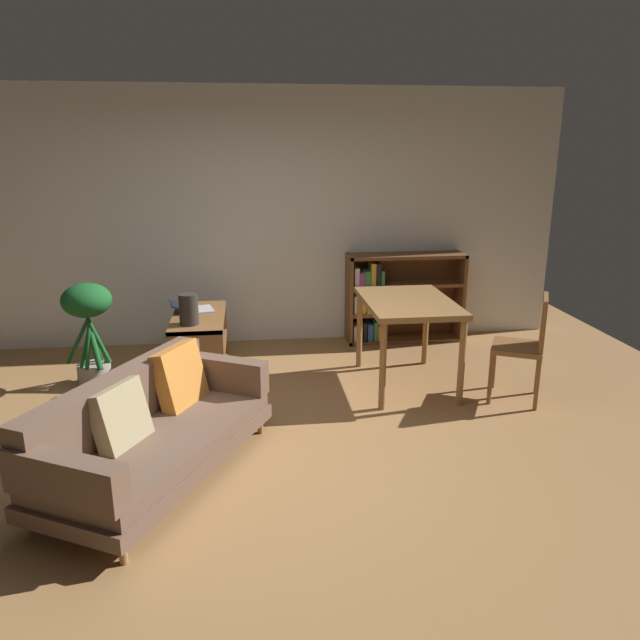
{
  "coord_description": "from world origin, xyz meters",
  "views": [
    {
      "loc": [
        -0.04,
        -3.82,
        2.1
      ],
      "look_at": [
        0.52,
        0.67,
        0.79
      ],
      "focal_mm": 33.84,
      "sensor_mm": 36.0,
      "label": 1
    }
  ],
  "objects_px": {
    "media_console": "(200,345)",
    "bookshelf": "(395,298)",
    "open_laptop": "(194,308)",
    "desk_speaker": "(189,309)",
    "potted_floor_plant": "(89,319)",
    "dining_table": "(408,310)",
    "dining_chair_near": "(527,342)",
    "fabric_couch": "(150,428)"
  },
  "relations": [
    {
      "from": "media_console",
      "to": "bookshelf",
      "type": "bearing_deg",
      "value": 21.35
    },
    {
      "from": "open_laptop",
      "to": "bookshelf",
      "type": "height_order",
      "value": "bookshelf"
    },
    {
      "from": "desk_speaker",
      "to": "potted_floor_plant",
      "type": "relative_size",
      "value": 0.29
    },
    {
      "from": "dining_table",
      "to": "dining_chair_near",
      "type": "height_order",
      "value": "dining_chair_near"
    },
    {
      "from": "potted_floor_plant",
      "to": "dining_table",
      "type": "distance_m",
      "value": 2.83
    },
    {
      "from": "dining_table",
      "to": "fabric_couch",
      "type": "bearing_deg",
      "value": -147.52
    },
    {
      "from": "media_console",
      "to": "bookshelf",
      "type": "xyz_separation_m",
      "value": [
        2.09,
        0.82,
        0.19
      ]
    },
    {
      "from": "potted_floor_plant",
      "to": "bookshelf",
      "type": "xyz_separation_m",
      "value": [
        3.03,
        0.98,
        -0.14
      ]
    },
    {
      "from": "media_console",
      "to": "fabric_couch",
      "type": "bearing_deg",
      "value": -96.34
    },
    {
      "from": "fabric_couch",
      "to": "bookshelf",
      "type": "height_order",
      "value": "bookshelf"
    },
    {
      "from": "dining_chair_near",
      "to": "bookshelf",
      "type": "bearing_deg",
      "value": 111.04
    },
    {
      "from": "dining_table",
      "to": "dining_chair_near",
      "type": "distance_m",
      "value": 1.03
    },
    {
      "from": "fabric_couch",
      "to": "bookshelf",
      "type": "bearing_deg",
      "value": 49.08
    },
    {
      "from": "dining_chair_near",
      "to": "potted_floor_plant",
      "type": "bearing_deg",
      "value": 167.74
    },
    {
      "from": "dining_table",
      "to": "bookshelf",
      "type": "height_order",
      "value": "bookshelf"
    },
    {
      "from": "fabric_couch",
      "to": "bookshelf",
      "type": "relative_size",
      "value": 1.49
    },
    {
      "from": "fabric_couch",
      "to": "dining_chair_near",
      "type": "relative_size",
      "value": 2.07
    },
    {
      "from": "potted_floor_plant",
      "to": "bookshelf",
      "type": "bearing_deg",
      "value": 17.88
    },
    {
      "from": "potted_floor_plant",
      "to": "dining_chair_near",
      "type": "xyz_separation_m",
      "value": [
        3.72,
        -0.81,
        -0.1
      ]
    },
    {
      "from": "open_laptop",
      "to": "dining_table",
      "type": "relative_size",
      "value": 0.4
    },
    {
      "from": "bookshelf",
      "to": "dining_chair_near",
      "type": "bearing_deg",
      "value": -68.96
    },
    {
      "from": "media_console",
      "to": "open_laptop",
      "type": "relative_size",
      "value": 2.36
    },
    {
      "from": "fabric_couch",
      "to": "open_laptop",
      "type": "xyz_separation_m",
      "value": [
        0.15,
        1.98,
        0.28
      ]
    },
    {
      "from": "open_laptop",
      "to": "desk_speaker",
      "type": "height_order",
      "value": "desk_speaker"
    },
    {
      "from": "desk_speaker",
      "to": "dining_chair_near",
      "type": "relative_size",
      "value": 0.3
    },
    {
      "from": "open_laptop",
      "to": "bookshelf",
      "type": "xyz_separation_m",
      "value": [
        2.14,
        0.66,
        -0.13
      ]
    },
    {
      "from": "media_console",
      "to": "dining_table",
      "type": "bearing_deg",
      "value": -15.23
    },
    {
      "from": "potted_floor_plant",
      "to": "dining_table",
      "type": "xyz_separation_m",
      "value": [
        2.81,
        -0.34,
        0.08
      ]
    },
    {
      "from": "media_console",
      "to": "dining_table",
      "type": "distance_m",
      "value": 1.98
    },
    {
      "from": "bookshelf",
      "to": "potted_floor_plant",
      "type": "bearing_deg",
      "value": -162.12
    },
    {
      "from": "desk_speaker",
      "to": "bookshelf",
      "type": "relative_size",
      "value": 0.22
    },
    {
      "from": "media_console",
      "to": "potted_floor_plant",
      "type": "bearing_deg",
      "value": -170.22
    },
    {
      "from": "fabric_couch",
      "to": "potted_floor_plant",
      "type": "bearing_deg",
      "value": 114.1
    },
    {
      "from": "desk_speaker",
      "to": "dining_chair_near",
      "type": "xyz_separation_m",
      "value": [
        2.83,
        -0.67,
        -0.2
      ]
    },
    {
      "from": "desk_speaker",
      "to": "dining_table",
      "type": "relative_size",
      "value": 0.25
    },
    {
      "from": "dining_chair_near",
      "to": "desk_speaker",
      "type": "bearing_deg",
      "value": 166.76
    },
    {
      "from": "media_console",
      "to": "bookshelf",
      "type": "relative_size",
      "value": 0.81
    },
    {
      "from": "desk_speaker",
      "to": "potted_floor_plant",
      "type": "bearing_deg",
      "value": 170.87
    },
    {
      "from": "fabric_couch",
      "to": "dining_chair_near",
      "type": "distance_m",
      "value": 3.1
    },
    {
      "from": "open_laptop",
      "to": "media_console",
      "type": "bearing_deg",
      "value": -70.5
    },
    {
      "from": "open_laptop",
      "to": "dining_table",
      "type": "bearing_deg",
      "value": -18.94
    },
    {
      "from": "open_laptop",
      "to": "desk_speaker",
      "type": "relative_size",
      "value": 1.6
    }
  ]
}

